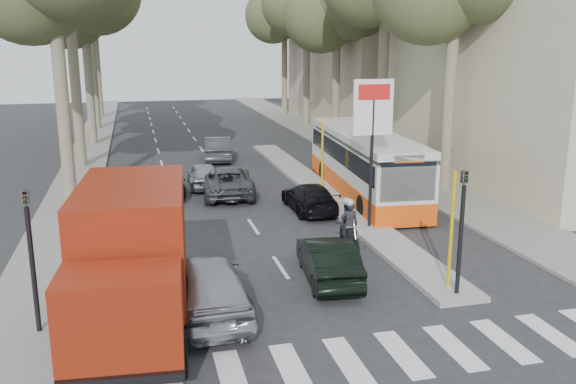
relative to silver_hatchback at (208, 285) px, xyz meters
name	(u,v)px	position (x,y,z in m)	size (l,w,h in m)	color
ground	(327,289)	(3.50, 0.77, -0.79)	(120.00, 120.00, 0.00)	#28282B
sidewalk_right	(335,141)	(12.10, 25.77, -0.73)	(3.20, 70.00, 0.12)	gray
median_left	(92,144)	(-4.50, 28.77, -0.73)	(2.40, 64.00, 0.12)	gray
traffic_island	(322,191)	(6.75, 11.77, -0.71)	(1.50, 26.00, 0.16)	gray
building_far	(381,28)	(19.00, 34.77, 7.21)	(11.00, 20.00, 16.00)	#B7A88E
billboard	(372,132)	(6.75, 5.77, 2.92)	(1.50, 12.10, 5.60)	yellow
traffic_light_island	(462,212)	(6.75, -0.73, 1.70)	(0.16, 0.41, 3.60)	black
traffic_light_left	(29,237)	(-4.10, -0.23, 1.70)	(0.16, 0.41, 3.60)	black
tree_r_c	(339,0)	(12.53, 26.88, 8.90)	(7.40, 7.20, 13.32)	#6B604C
tree_r_e	(285,3)	(12.73, 42.88, 9.59)	(7.40, 7.20, 14.10)	#6B604C
silver_hatchback	(208,285)	(0.00, 0.00, 0.00)	(1.86, 4.63, 1.58)	#A5A9AD
dark_hatchback	(328,260)	(3.73, 1.43, -0.15)	(1.35, 3.88, 1.28)	black
queue_car_a	(227,181)	(2.40, 12.41, -0.11)	(2.24, 4.85, 1.35)	#494C50
queue_car_b	(309,197)	(5.30, 8.88, -0.20)	(1.64, 4.03, 1.17)	black
queue_car_c	(203,175)	(1.50, 14.26, -0.17)	(1.45, 3.61, 1.23)	#A1A4A9
queue_car_d	(218,149)	(3.12, 21.05, -0.08)	(1.51, 4.32, 1.42)	#47484E
queue_car_e	(161,183)	(-0.58, 13.02, -0.16)	(1.76, 4.33, 1.26)	black
red_truck	(132,257)	(-1.84, -0.40, 1.06)	(2.99, 6.73, 3.50)	black
city_bus	(364,162)	(8.51, 10.98, 0.77)	(3.27, 11.35, 2.95)	#F34E0D
motorcycle	(348,225)	(5.25, 4.00, 0.03)	(0.79, 2.12, 1.80)	black
pedestrian_near	(423,179)	(10.70, 9.41, 0.19)	(1.01, 0.49, 1.72)	#433651
pedestrian_far	(449,162)	(13.50, 12.18, 0.28)	(1.22, 0.54, 1.89)	#6E6352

